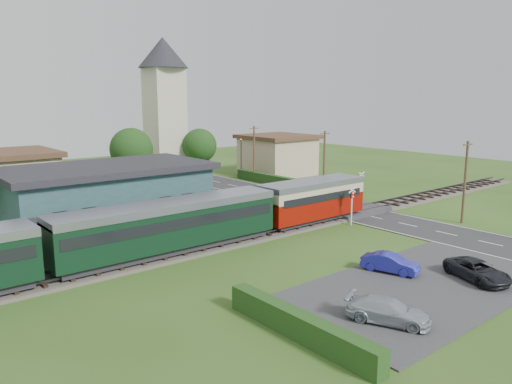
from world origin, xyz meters
TOP-DOWN VIEW (x-y plane):
  - ground at (0.00, 0.00)m, footprint 120.00×120.00m
  - railway_track at (0.00, 2.00)m, footprint 76.00×3.20m
  - road at (10.00, 0.00)m, footprint 6.00×70.00m
  - car_park at (-1.50, -12.00)m, footprint 17.00×9.00m
  - crossing_deck at (10.00, 2.00)m, footprint 6.20×3.40m
  - platform at (-10.00, 5.20)m, footprint 30.00×3.00m
  - equipment_hut at (-18.00, 5.20)m, footprint 2.30×2.30m
  - station_building at (-10.00, 10.99)m, footprint 16.00×9.00m
  - train at (-12.67, 2.00)m, footprint 43.20×2.90m
  - church_tower at (5.00, 28.00)m, footprint 6.00×6.00m
  - house_east at (20.00, 24.00)m, footprint 8.80×8.80m
  - hedge_carpark at (-11.00, -12.00)m, footprint 0.80×9.00m
  - hedge_roadside at (14.20, 16.00)m, footprint 0.80×18.00m
  - hedge_station at (-10.00, 15.50)m, footprint 22.00×0.80m
  - tree_b at (-2.00, 23.00)m, footprint 4.60×4.60m
  - tree_c at (8.00, 25.00)m, footprint 4.20×4.20m
  - utility_pole_b at (14.20, -6.00)m, footprint 1.40×0.22m
  - utility_pole_c at (14.20, 10.00)m, footprint 1.40×0.22m
  - utility_pole_d at (14.20, 22.00)m, footprint 1.40×0.22m
  - crossing_signal_near at (6.40, -0.41)m, footprint 0.84×0.28m
  - crossing_signal_far at (13.60, 4.39)m, footprint 0.84×0.28m
  - streetlamp_east at (16.00, 27.00)m, footprint 0.30×0.30m
  - car_on_road at (9.41, 11.85)m, footprint 4.05×2.45m
  - car_park_blue at (-0.86, -9.50)m, footprint 2.21×3.66m
  - car_park_silver at (-6.75, -13.61)m, footprint 3.15×4.30m
  - car_park_dark at (1.91, -13.57)m, footprint 3.21×4.53m
  - pedestrian_near at (-3.13, 5.05)m, footprint 0.71×0.57m
  - pedestrian_far at (-16.32, 5.46)m, footprint 0.73×0.91m

SIDE VIEW (x-z plane):
  - ground at x=0.00m, z-range 0.00..0.00m
  - road at x=10.00m, z-range 0.00..0.05m
  - car_park at x=-1.50m, z-range 0.00..0.08m
  - railway_track at x=0.00m, z-range -0.13..0.36m
  - crossing_deck at x=10.00m, z-range 0.00..0.45m
  - platform at x=-10.00m, z-range 0.00..0.45m
  - hedge_carpark at x=-11.00m, z-range 0.00..1.20m
  - hedge_roadside at x=14.20m, z-range 0.00..1.20m
  - car_park_blue at x=-0.86m, z-range 0.08..1.22m
  - hedge_station at x=-10.00m, z-range 0.00..1.30m
  - car_park_dark at x=1.91m, z-range 0.08..1.23m
  - car_park_silver at x=-6.75m, z-range 0.08..1.24m
  - car_on_road at x=9.41m, z-range 0.05..1.34m
  - pedestrian_near at x=-3.13m, z-range 0.45..2.13m
  - pedestrian_far at x=-16.32m, z-range 0.45..2.25m
  - equipment_hut at x=-18.00m, z-range 0.47..3.02m
  - crossing_signal_near at x=6.40m, z-range 0.50..3.78m
  - crossing_signal_far at x=13.60m, z-range 0.50..3.78m
  - train at x=-12.67m, z-range 0.48..3.88m
  - station_building at x=-10.00m, z-range 0.04..5.34m
  - house_east at x=20.00m, z-range 0.05..5.55m
  - streetlamp_east at x=16.00m, z-range 0.46..5.62m
  - utility_pole_b at x=14.20m, z-range 0.13..7.13m
  - utility_pole_c at x=14.20m, z-range 0.13..7.13m
  - utility_pole_d at x=14.20m, z-range 0.13..7.13m
  - tree_c at x=8.00m, z-range 1.26..8.04m
  - tree_b at x=-2.00m, z-range 1.35..8.69m
  - church_tower at x=5.00m, z-range 1.43..19.03m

